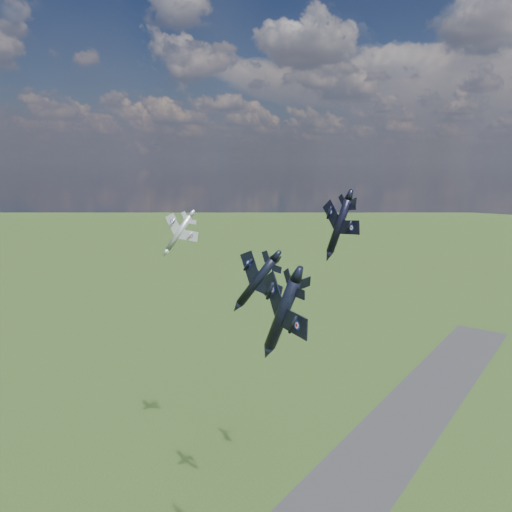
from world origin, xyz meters
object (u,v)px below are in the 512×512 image
Objects in this scene: jet_right_navy at (282,314)px; jet_left_silver at (179,233)px; jet_lead_navy at (257,282)px; jet_high_navy at (339,226)px.

jet_right_navy is 68.90m from jet_left_silver.
jet_high_navy is at bearing 62.60° from jet_lead_navy.
jet_right_navy is at bearing -57.64° from jet_left_silver.
jet_high_navy is (8.30, 15.38, 9.13)m from jet_lead_navy.
jet_left_silver reaches higher than jet_lead_navy.
jet_left_silver is (-56.20, 39.85, 0.59)m from jet_right_navy.
jet_lead_navy is 1.07× the size of jet_right_navy.
jet_right_navy is 40.01m from jet_high_navy.
jet_left_silver is at bearing 168.87° from jet_right_navy.
jet_lead_navy is at bearing -47.95° from jet_left_silver.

